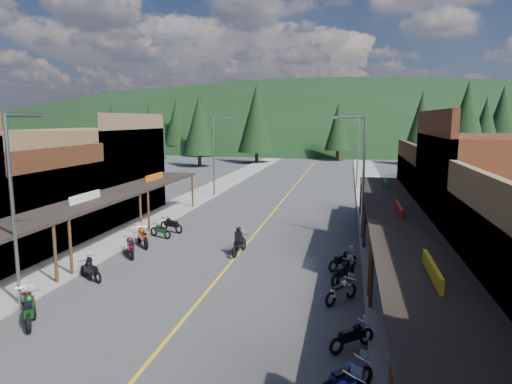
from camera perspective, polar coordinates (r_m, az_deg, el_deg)
The scene contains 40 objects.
ground at distance 23.87m, azimuth -4.10°, elevation -9.93°, with size 220.00×220.00×0.00m, color #38383A.
centerline at distance 42.88m, azimuth 3.10°, elevation -1.36°, with size 0.15×90.00×0.01m, color gold.
sidewalk_west at distance 44.95m, azimuth -7.93°, elevation -0.86°, with size 3.40×94.00×0.15m, color gray.
sidewalk_east at distance 42.50m, azimuth 14.79°, elevation -1.65°, with size 3.40×94.00×0.15m, color gray.
shop_west_2 at distance 31.18m, azimuth -28.39°, elevation -1.68°, with size 10.90×9.00×6.20m.
shop_west_3 at distance 38.81m, azimuth -19.47°, elevation 2.28°, with size 10.90×10.20×8.20m.
shop_east_2 at distance 24.99m, azimuth 29.13°, elevation -1.86°, with size 10.90×9.00×8.20m.
shop_east_3 at distance 34.29m, azimuth 24.20°, elevation -0.50°, with size 10.90×10.20×6.20m.
streetlight_0 at distance 20.73m, azimuth -27.89°, elevation -1.16°, with size 2.16×0.18×8.00m.
streetlight_1 at distance 45.76m, azimuth -5.15°, elevation 4.90°, with size 2.16×0.18×8.00m.
streetlight_2 at distance 29.91m, azimuth 13.01°, elevation 2.50°, with size 2.16×0.18×8.00m.
streetlight_3 at distance 51.83m, azimuth 12.46°, elevation 5.21°, with size 2.16×0.18×8.00m.
ridge_hill at distance 157.03m, azimuth 9.34°, elevation 6.12°, with size 310.00×140.00×60.00m, color black.
pine_0 at distance 95.61m, azimuth -17.49°, elevation 7.89°, with size 5.04×5.04×11.00m.
pine_1 at distance 96.55m, azimuth -6.73°, elevation 8.70°, with size 5.88×5.88×12.50m.
pine_2 at distance 81.34m, azimuth 0.09°, elevation 9.24°, with size 6.72×6.72×14.00m.
pine_3 at distance 87.76m, azimuth 10.24°, elevation 8.10°, with size 5.04×5.04×11.00m.
pine_4 at distance 82.58m, azimuth 20.01°, elevation 8.17°, with size 5.88×5.88×12.50m.
pine_5 at distance 97.77m, azimuth 28.41°, elevation 8.13°, with size 6.72×6.72×14.00m.
pine_7 at distance 104.91m, azimuth -9.89°, elevation 8.66°, with size 5.88×5.88×12.50m.
pine_8 at distance 67.86m, azimuth -13.08°, elevation 7.34°, with size 4.48×4.48×10.00m.
pine_9 at distance 69.08m, azimuth 26.73°, elevation 6.97°, with size 4.93×4.93×10.80m.
pine_10 at distance 75.69m, azimuth -7.14°, elevation 8.27°, with size 5.38×5.38×11.60m.
pine_11 at distance 61.31m, azimuth 24.84°, elevation 7.71°, with size 5.82×5.82×12.40m.
bike_west_4 at distance 19.90m, azimuth -26.49°, elevation -12.83°, with size 0.77×2.31×1.32m, color #0D4213, non-canonical shape.
bike_west_5 at distance 20.93m, azimuth -26.56°, elevation -11.99°, with size 0.68×2.03×1.16m, color maroon, non-canonical shape.
bike_west_6 at distance 23.89m, azimuth -19.98°, elevation -9.10°, with size 0.63×1.88×1.08m, color black, non-canonical shape.
bike_west_7 at distance 24.56m, azimuth -20.11°, elevation -8.58°, with size 0.64×1.93×1.10m, color black, non-canonical shape.
bike_west_8 at distance 27.20m, azimuth -15.42°, elevation -6.44°, with size 0.75×2.24×1.28m, color maroon, non-canonical shape.
bike_west_9 at distance 29.10m, azimuth -13.98°, elevation -5.33°, with size 0.77×2.30×1.32m, color #AD310C, non-canonical shape.
bike_west_10 at distance 30.90m, azimuth -11.86°, elevation -4.65°, with size 0.63×1.88×1.07m, color #0C3E19, non-canonical shape.
bike_west_11 at distance 32.22m, azimuth -10.55°, elevation -3.93°, with size 0.70×2.10×1.20m, color black, non-canonical shape.
bike_east_4 at distance 14.19m, azimuth 11.29°, elevation -21.63°, with size 0.65×1.96×1.12m, color navy, non-canonical shape.
bike_east_5 at distance 16.52m, azimuth 11.92°, elevation -17.08°, with size 0.62×1.87×1.07m, color black, non-canonical shape.
bike_east_6 at distance 20.22m, azimuth 10.61°, elevation -11.93°, with size 0.66×1.98×1.13m, color #A3A2A7, non-canonical shape.
bike_east_7 at distance 22.44m, azimuth 10.82°, elevation -9.67°, with size 0.72×2.16×1.23m, color black, non-canonical shape.
bike_east_8 at distance 24.40m, azimuth 10.82°, elevation -8.23°, with size 0.67×2.00×1.15m, color black, non-canonical shape.
rider_on_bike at distance 26.63m, azimuth -2.10°, elevation -6.36°, with size 0.92×2.28×1.69m.
pedestrian_east_a at distance 20.89m, azimuth 17.40°, elevation -10.06°, with size 0.67×0.44×1.83m, color #2F2233.
pedestrian_east_b at distance 34.68m, azimuth 13.80°, elevation -2.39°, with size 0.85×0.49×1.76m, color #4C3A30.
Camera 1 is at (6.16, -21.72, 7.76)m, focal length 32.00 mm.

